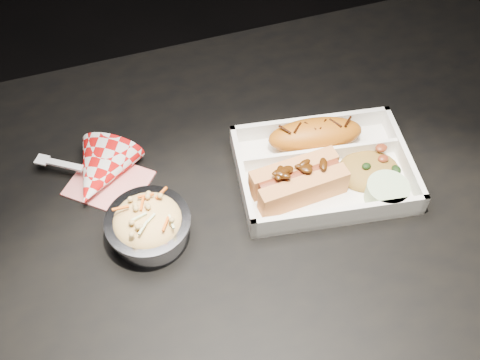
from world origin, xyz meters
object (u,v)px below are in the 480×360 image
food_tray (323,171)px  dining_table (241,255)px  foil_coleslaw_cup (148,224)px  hotdog (299,180)px  fried_pastry (315,135)px  napkin_fork (99,174)px

food_tray → dining_table: bearing=-155.3°
food_tray → foil_coleslaw_cup: size_ratio=2.38×
food_tray → hotdog: (-0.05, -0.02, 0.02)m
dining_table → fried_pastry: (0.15, 0.10, 0.12)m
dining_table → fried_pastry: 0.21m
hotdog → napkin_fork: 0.29m
dining_table → hotdog: hotdog is taller
dining_table → food_tray: 0.18m
hotdog → napkin_fork: size_ratio=0.80×
napkin_fork → foil_coleslaw_cup: bearing=-34.8°
hotdog → foil_coleslaw_cup: (-0.22, -0.00, -0.00)m
foil_coleslaw_cup → hotdog: bearing=1.1°
fried_pastry → napkin_fork: bearing=173.0°
dining_table → food_tray: size_ratio=4.37×
food_tray → fried_pastry: bearing=90.0°
dining_table → hotdog: size_ratio=8.93×
dining_table → foil_coleslaw_cup: 0.17m
dining_table → foil_coleslaw_cup: (-0.13, 0.02, 0.12)m
hotdog → food_tray: bearing=18.5°
foil_coleslaw_cup → napkin_fork: size_ratio=0.68×
fried_pastry → hotdog: size_ratio=1.07×
foil_coleslaw_cup → dining_table: bearing=-7.5°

